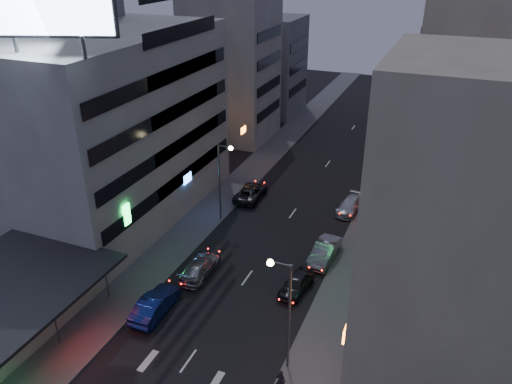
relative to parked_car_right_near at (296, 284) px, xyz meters
The scene contains 22 objects.
sidewalk_left 20.31m from the parked_car_right_near, 127.39° to the left, with size 4.00×120.00×0.12m, color #4C4C4F.
sidewalk_right 16.55m from the parked_car_right_near, 77.16° to the left, with size 4.00×120.00×0.12m, color #4C4C4F.
food_court 21.79m from the parked_car_right_near, 146.92° to the right, with size 11.00×13.00×3.88m.
white_building 23.68m from the parked_car_right_near, 163.97° to the left, with size 14.00×24.00×18.00m, color #B4B5B0.
grey_tower 35.61m from the parked_car_right_near, 163.25° to the left, with size 10.00×14.00×34.00m, color slate.
shophouse_near 14.54m from the parked_car_right_near, 17.54° to the right, with size 10.00×11.00×20.00m, color #BFB596.
shophouse_mid 15.62m from the parked_car_right_near, 36.03° to the left, with size 11.00×12.00×16.00m, color gray.
shophouse_far 25.81m from the parked_car_right_near, 63.19° to the left, with size 10.00×14.00×22.00m, color #BFB596.
far_left_a 38.05m from the parked_car_right_near, 122.49° to the left, with size 11.00×10.00×20.00m, color #B4B5B0.
far_left_b 49.05m from the parked_car_right_near, 114.73° to the left, with size 12.00×10.00×15.00m, color slate.
far_right_a 38.71m from the parked_car_right_near, 72.81° to the left, with size 11.00×12.00×18.00m, color gray.
far_right_b 52.69m from the parked_car_right_near, 76.89° to the left, with size 12.00×12.00×24.00m, color #BFB596.
street_lamp_right_near 9.28m from the parked_car_right_near, 78.66° to the right, with size 1.60×0.44×8.02m.
street_lamp_left 13.86m from the parked_car_right_near, 141.53° to the left, with size 1.60×0.44×8.02m.
street_lamp_right_far 26.58m from the parked_car_right_near, 86.54° to the left, with size 1.60×0.44×8.02m.
parked_car_right_near is the anchor object (origin of this frame).
parked_car_right_mid 5.27m from the parked_car_right_near, 80.20° to the left, with size 1.73×4.96×1.63m, color gray.
parked_car_left 16.71m from the parked_car_right_near, 125.25° to the left, with size 2.49×5.41×1.50m, color #28272C.
parked_car_right_far 14.86m from the parked_car_right_near, 86.07° to the left, with size 1.93×4.75×1.38m, color #ACB0B5.
road_car_blue 11.07m from the parked_car_right_near, 143.80° to the right, with size 1.75×5.01×1.65m, color navy.
road_car_silver 8.23m from the parked_car_right_near, behind, with size 2.06×5.08×1.47m, color #A8ABB1.
person 10.29m from the parked_car_right_near, 77.38° to the right, with size 0.64×0.42×1.75m, color black.
Camera 1 is at (13.54, -17.19, 24.94)m, focal length 35.00 mm.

